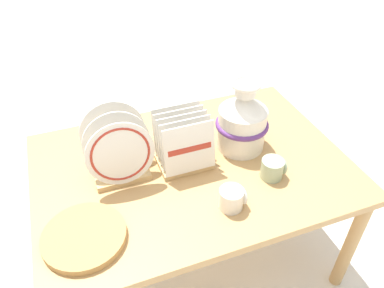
# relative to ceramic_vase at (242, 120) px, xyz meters

# --- Properties ---
(ground_plane) EXTENTS (14.00, 14.00, 0.00)m
(ground_plane) POSITION_rel_ceramic_vase_xyz_m (-0.24, -0.04, -0.75)
(ground_plane) COLOR silver
(display_table) EXTENTS (1.28, 0.89, 0.61)m
(display_table) POSITION_rel_ceramic_vase_xyz_m (-0.24, -0.04, -0.20)
(display_table) COLOR tan
(display_table) RESTS_ON ground_plane
(ceramic_vase) EXTENTS (0.23, 0.23, 0.32)m
(ceramic_vase) POSITION_rel_ceramic_vase_xyz_m (0.00, 0.00, 0.00)
(ceramic_vase) COLOR white
(ceramic_vase) RESTS_ON display_table
(dish_rack_round_plates) EXTENTS (0.26, 0.19, 0.28)m
(dish_rack_round_plates) POSITION_rel_ceramic_vase_xyz_m (-0.53, -0.00, -0.03)
(dish_rack_round_plates) COLOR tan
(dish_rack_round_plates) RESTS_ON display_table
(dish_rack_square_plates) EXTENTS (0.22, 0.18, 0.23)m
(dish_rack_square_plates) POSITION_rel_ceramic_vase_xyz_m (-0.27, -0.02, -0.05)
(dish_rack_square_plates) COLOR tan
(dish_rack_square_plates) RESTS_ON display_table
(wicker_charger_stack) EXTENTS (0.28, 0.28, 0.03)m
(wicker_charger_stack) POSITION_rel_ceramic_vase_xyz_m (-0.71, -0.27, -0.12)
(wicker_charger_stack) COLOR tan
(wicker_charger_stack) RESTS_ON display_table
(mug_sage_glaze) EXTENTS (0.10, 0.09, 0.08)m
(mug_sage_glaze) POSITION_rel_ceramic_vase_xyz_m (0.03, -0.22, -0.10)
(mug_sage_glaze) COLOR #9EB28E
(mug_sage_glaze) RESTS_ON display_table
(mug_cream_glaze) EXTENTS (0.10, 0.09, 0.08)m
(mug_cream_glaze) POSITION_rel_ceramic_vase_xyz_m (-0.19, -0.31, -0.10)
(mug_cream_glaze) COLOR silver
(mug_cream_glaze) RESTS_ON display_table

